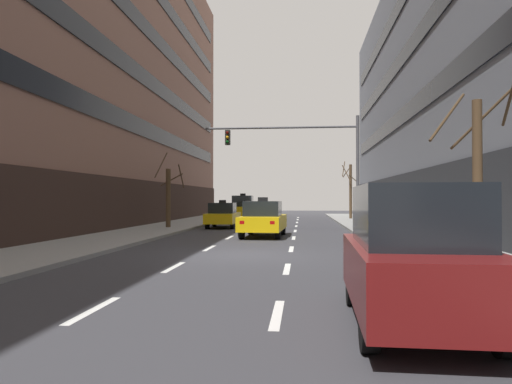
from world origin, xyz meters
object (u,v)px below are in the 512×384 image
at_px(taxi_driving_1, 243,208).
at_px(pedestrian_0, 399,214).
at_px(taxi_driving_0, 223,215).
at_px(street_tree_0, 350,190).
at_px(car_parked_0, 413,256).
at_px(taxi_driving_2, 263,219).
at_px(traffic_signal_0, 310,152).
at_px(street_tree_2, 169,196).
at_px(pedestrian_1, 417,219).
at_px(street_tree_1, 477,176).

distance_m(taxi_driving_1, pedestrian_0, 19.09).
xyz_separation_m(taxi_driving_0, street_tree_0, (9.23, 12.22, 1.87)).
relative_size(taxi_driving_0, car_parked_0, 1.00).
bearing_deg(taxi_driving_1, street_tree_0, 19.15).
distance_m(taxi_driving_0, car_parked_0, 24.08).
relative_size(street_tree_0, pedestrian_0, 2.90).
distance_m(taxi_driving_1, street_tree_0, 9.73).
relative_size(taxi_driving_2, traffic_signal_0, 0.55).
relative_size(taxi_driving_2, car_parked_0, 1.10).
bearing_deg(street_tree_0, street_tree_2, -131.02).
bearing_deg(street_tree_0, traffic_signal_0, -103.41).
bearing_deg(traffic_signal_0, street_tree_0, 76.59).
bearing_deg(street_tree_2, pedestrian_1, -30.78).
xyz_separation_m(street_tree_0, street_tree_1, (0.04, -30.44, -0.26)).
relative_size(taxi_driving_0, taxi_driving_1, 0.97).
height_order(street_tree_1, pedestrian_1, street_tree_1).
bearing_deg(street_tree_2, traffic_signal_0, -10.72).
bearing_deg(taxi_driving_2, taxi_driving_0, 114.37).
distance_m(taxi_driving_1, taxi_driving_2, 16.30).
distance_m(taxi_driving_0, street_tree_1, 20.51).
bearing_deg(taxi_driving_0, traffic_signal_0, -32.40).
xyz_separation_m(traffic_signal_0, street_tree_2, (-8.51, 1.61, -2.41)).
xyz_separation_m(street_tree_0, pedestrian_1, (0.61, -21.76, -1.64)).
bearing_deg(taxi_driving_2, street_tree_2, 140.54).
bearing_deg(street_tree_0, taxi_driving_1, -160.85).
relative_size(taxi_driving_1, pedestrian_1, 2.90).
xyz_separation_m(pedestrian_0, pedestrian_1, (0.32, -1.97, -0.14)).
distance_m(taxi_driving_1, street_tree_2, 11.44).
bearing_deg(street_tree_1, taxi_driving_1, 108.46).
xyz_separation_m(taxi_driving_1, pedestrian_0, (9.36, -16.64, 0.10)).
distance_m(taxi_driving_1, traffic_signal_0, 14.05).
bearing_deg(street_tree_0, taxi_driving_2, -107.60).
bearing_deg(street_tree_2, street_tree_1, -53.03).
distance_m(street_tree_2, pedestrian_1, 15.02).
height_order(street_tree_2, pedestrian_0, street_tree_2).
xyz_separation_m(street_tree_1, pedestrian_0, (0.25, 10.65, -1.24)).
relative_size(taxi_driving_1, car_parked_0, 1.04).
relative_size(street_tree_2, pedestrian_1, 3.00).
bearing_deg(pedestrian_0, street_tree_0, 90.85).
height_order(taxi_driving_0, street_tree_2, street_tree_2).
height_order(car_parked_0, pedestrian_1, car_parked_0).
xyz_separation_m(traffic_signal_0, pedestrian_1, (4.36, -6.06, -3.43)).
height_order(taxi_driving_2, traffic_signal_0, traffic_signal_0).
relative_size(taxi_driving_0, taxi_driving_2, 0.91).
relative_size(taxi_driving_1, taxi_driving_2, 0.94).
distance_m(taxi_driving_0, taxi_driving_1, 9.08).
relative_size(taxi_driving_1, street_tree_1, 0.98).
bearing_deg(traffic_signal_0, pedestrian_0, -45.34).
bearing_deg(traffic_signal_0, taxi_driving_2, -123.98).
bearing_deg(taxi_driving_1, traffic_signal_0, -67.02).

